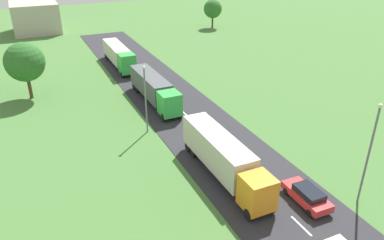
% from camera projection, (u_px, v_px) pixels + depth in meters
% --- Properties ---
extents(road, '(10.00, 140.00, 0.06)m').
position_uv_depth(road, '(294.00, 220.00, 29.67)').
color(road, '#2B2B30').
rests_on(road, ground).
extents(truck_second, '(2.54, 13.09, 3.74)m').
position_uv_depth(truck_second, '(223.00, 156.00, 34.13)').
color(truck_second, orange).
rests_on(truck_second, road).
extents(truck_third, '(2.68, 13.28, 3.46)m').
position_uv_depth(truck_third, '(154.00, 88.00, 49.90)').
color(truck_third, green).
rests_on(truck_third, road).
extents(truck_fourth, '(2.57, 13.33, 3.54)m').
position_uv_depth(truck_fourth, '(119.00, 55.00, 64.01)').
color(truck_fourth, green).
rests_on(truck_fourth, road).
extents(car_third, '(2.00, 4.61, 1.48)m').
position_uv_depth(car_third, '(307.00, 195.00, 31.18)').
color(car_third, red).
rests_on(car_third, road).
extents(lamppost_second, '(0.36, 0.36, 9.04)m').
position_uv_depth(lamppost_second, '(370.00, 150.00, 29.65)').
color(lamppost_second, slate).
rests_on(lamppost_second, ground).
extents(lamppost_third, '(0.36, 0.36, 7.93)m').
position_uv_depth(lamppost_third, '(145.00, 96.00, 41.18)').
color(lamppost_third, slate).
rests_on(lamppost_third, ground).
extents(tree_oak, '(4.41, 4.41, 6.75)m').
position_uv_depth(tree_oak, '(213.00, 9.00, 90.66)').
color(tree_oak, '#513823').
rests_on(tree_oak, ground).
extents(tree_maple, '(5.28, 5.28, 7.86)m').
position_uv_depth(tree_maple, '(25.00, 62.00, 49.88)').
color(tree_maple, '#513823').
rests_on(tree_maple, ground).
extents(distant_building, '(10.14, 11.45, 6.74)m').
position_uv_depth(distant_building, '(35.00, 17.00, 87.17)').
color(distant_building, '#B2A899').
rests_on(distant_building, ground).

